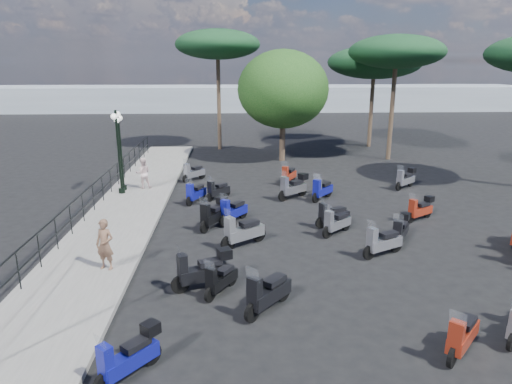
{
  "coord_description": "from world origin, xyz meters",
  "views": [
    {
      "loc": [
        -1.93,
        -14.84,
        6.13
      ],
      "look_at": [
        -1.13,
        2.23,
        1.2
      ],
      "focal_mm": 32.0,
      "sensor_mm": 36.0,
      "label": 1
    }
  ],
  "objects_px": {
    "lamp_post_1": "(118,147)",
    "scooter_12": "(462,336)",
    "scooter_27": "(405,179)",
    "pine_1": "(397,52)",
    "woman": "(105,245)",
    "scooter_8": "(243,232)",
    "scooter_13": "(382,243)",
    "scooter_4": "(196,193)",
    "scooter_9": "(214,214)",
    "scooter_5": "(194,173)",
    "scooter_7": "(220,280)",
    "scooter_3": "(233,211)",
    "pine_2": "(218,45)",
    "scooter_14": "(336,223)",
    "scooter_21": "(322,190)",
    "scooter_20": "(333,215)",
    "lamp_post_2": "(121,147)",
    "pedestrian_far": "(143,173)",
    "broadleaf_tree": "(283,89)",
    "scooter_15": "(293,187)",
    "scooter_10": "(218,191)",
    "scooter_1": "(267,293)",
    "pine_0": "(374,62)",
    "scooter_16": "(322,190)",
    "scooter_19": "(400,231)",
    "scooter_2": "(203,271)",
    "scooter_11": "(289,175)",
    "scooter_0": "(129,357)",
    "scooter_26": "(420,209)"
  },
  "relations": [
    {
      "from": "lamp_post_1",
      "to": "scooter_27",
      "type": "distance_m",
      "value": 13.93
    },
    {
      "from": "scooter_15",
      "to": "scooter_26",
      "type": "bearing_deg",
      "value": -163.36
    },
    {
      "from": "broadleaf_tree",
      "to": "scooter_16",
      "type": "bearing_deg",
      "value": -83.79
    },
    {
      "from": "scooter_5",
      "to": "scooter_11",
      "type": "height_order",
      "value": "scooter_11"
    },
    {
      "from": "lamp_post_1",
      "to": "pine_2",
      "type": "relative_size",
      "value": 0.47
    },
    {
      "from": "scooter_7",
      "to": "scooter_16",
      "type": "distance_m",
      "value": 9.61
    },
    {
      "from": "scooter_2",
      "to": "scooter_21",
      "type": "relative_size",
      "value": 1.21
    },
    {
      "from": "lamp_post_1",
      "to": "scooter_12",
      "type": "bearing_deg",
      "value": -54.44
    },
    {
      "from": "pine_2",
      "to": "woman",
      "type": "bearing_deg",
      "value": -97.98
    },
    {
      "from": "scooter_5",
      "to": "scooter_7",
      "type": "xyz_separation_m",
      "value": [
        1.76,
        -12.28,
        -0.03
      ]
    },
    {
      "from": "scooter_4",
      "to": "scooter_26",
      "type": "distance_m",
      "value": 9.51
    },
    {
      "from": "scooter_14",
      "to": "scooter_21",
      "type": "bearing_deg",
      "value": -45.25
    },
    {
      "from": "pedestrian_far",
      "to": "scooter_15",
      "type": "height_order",
      "value": "pedestrian_far"
    },
    {
      "from": "scooter_13",
      "to": "scooter_19",
      "type": "height_order",
      "value": "scooter_13"
    },
    {
      "from": "lamp_post_1",
      "to": "lamp_post_2",
      "type": "bearing_deg",
      "value": 90.5
    },
    {
      "from": "lamp_post_2",
      "to": "pine_2",
      "type": "height_order",
      "value": "pine_2"
    },
    {
      "from": "scooter_19",
      "to": "pine_2",
      "type": "distance_m",
      "value": 20.39
    },
    {
      "from": "pedestrian_far",
      "to": "scooter_15",
      "type": "distance_m",
      "value": 7.3
    },
    {
      "from": "pedestrian_far",
      "to": "scooter_7",
      "type": "bearing_deg",
      "value": 98.25
    },
    {
      "from": "lamp_post_1",
      "to": "pine_1",
      "type": "distance_m",
      "value": 17.61
    },
    {
      "from": "scooter_27",
      "to": "scooter_5",
      "type": "bearing_deg",
      "value": 39.12
    },
    {
      "from": "scooter_15",
      "to": "broadleaf_tree",
      "type": "distance_m",
      "value": 9.21
    },
    {
      "from": "scooter_10",
      "to": "scooter_13",
      "type": "bearing_deg",
      "value": 173.8
    },
    {
      "from": "scooter_4",
      "to": "scooter_9",
      "type": "relative_size",
      "value": 0.91
    },
    {
      "from": "scooter_0",
      "to": "scooter_10",
      "type": "bearing_deg",
      "value": -55.55
    },
    {
      "from": "scooter_16",
      "to": "scooter_19",
      "type": "relative_size",
      "value": 0.96
    },
    {
      "from": "woman",
      "to": "pedestrian_far",
      "type": "xyz_separation_m",
      "value": [
        -0.58,
        9.01,
        -0.03
      ]
    },
    {
      "from": "pine_0",
      "to": "scooter_10",
      "type": "bearing_deg",
      "value": -129.69
    },
    {
      "from": "lamp_post_2",
      "to": "scooter_5",
      "type": "xyz_separation_m",
      "value": [
        3.17,
        2.11,
        -1.77
      ]
    },
    {
      "from": "scooter_14",
      "to": "pine_2",
      "type": "relative_size",
      "value": 0.16
    },
    {
      "from": "scooter_2",
      "to": "scooter_3",
      "type": "distance_m",
      "value": 5.43
    },
    {
      "from": "scooter_20",
      "to": "woman",
      "type": "bearing_deg",
      "value": 93.39
    },
    {
      "from": "broadleaf_tree",
      "to": "pine_2",
      "type": "relative_size",
      "value": 0.83
    },
    {
      "from": "scooter_12",
      "to": "scooter_14",
      "type": "height_order",
      "value": "scooter_12"
    },
    {
      "from": "woman",
      "to": "scooter_13",
      "type": "bearing_deg",
      "value": 23.67
    },
    {
      "from": "scooter_27",
      "to": "pine_1",
      "type": "height_order",
      "value": "pine_1"
    },
    {
      "from": "pine_2",
      "to": "scooter_3",
      "type": "bearing_deg",
      "value": -86.43
    },
    {
      "from": "scooter_1",
      "to": "scooter_15",
      "type": "bearing_deg",
      "value": -59.81
    },
    {
      "from": "scooter_9",
      "to": "broadleaf_tree",
      "type": "xyz_separation_m",
      "value": [
        3.84,
        12.01,
        3.92
      ]
    },
    {
      "from": "woman",
      "to": "scooter_8",
      "type": "height_order",
      "value": "woman"
    },
    {
      "from": "pine_1",
      "to": "scooter_26",
      "type": "bearing_deg",
      "value": -102.5
    },
    {
      "from": "scooter_9",
      "to": "broadleaf_tree",
      "type": "bearing_deg",
      "value": -77.94
    },
    {
      "from": "scooter_11",
      "to": "scooter_20",
      "type": "height_order",
      "value": "scooter_11"
    },
    {
      "from": "pedestrian_far",
      "to": "pine_2",
      "type": "relative_size",
      "value": 0.18
    },
    {
      "from": "scooter_3",
      "to": "pine_2",
      "type": "bearing_deg",
      "value": -48.77
    },
    {
      "from": "scooter_9",
      "to": "scooter_4",
      "type": "bearing_deg",
      "value": -43.77
    },
    {
      "from": "scooter_15",
      "to": "scooter_20",
      "type": "xyz_separation_m",
      "value": [
        1.04,
        -3.74,
        -0.1
      ]
    },
    {
      "from": "pedestrian_far",
      "to": "broadleaf_tree",
      "type": "height_order",
      "value": "broadleaf_tree"
    },
    {
      "from": "scooter_1",
      "to": "scooter_5",
      "type": "relative_size",
      "value": 1.14
    },
    {
      "from": "lamp_post_1",
      "to": "scooter_12",
      "type": "distance_m",
      "value": 16.25
    }
  ]
}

